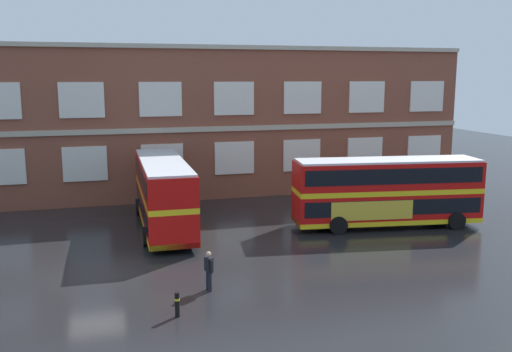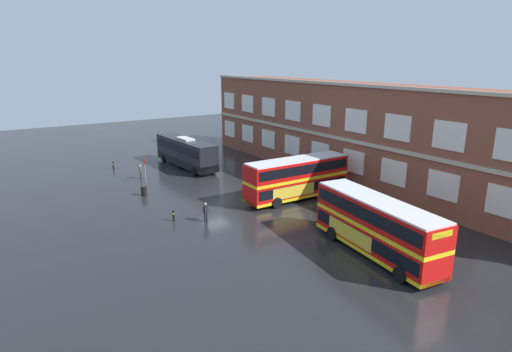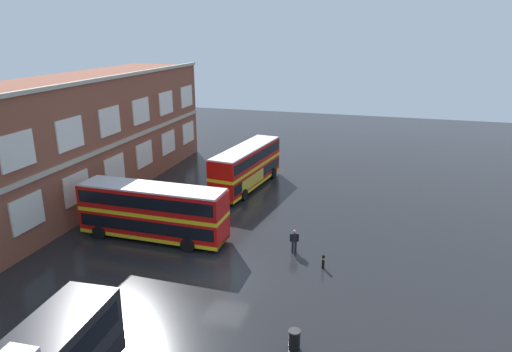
{
  "view_description": "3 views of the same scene",
  "coord_description": "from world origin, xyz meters",
  "px_view_note": "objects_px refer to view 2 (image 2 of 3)",
  "views": [
    {
      "loc": [
        0.46,
        -25.45,
        8.87
      ],
      "look_at": [
        8.46,
        2.92,
        3.63
      ],
      "focal_mm": 39.41,
      "sensor_mm": 36.0,
      "label": 1
    },
    {
      "loc": [
        35.32,
        -18.39,
        13.42
      ],
      "look_at": [
        6.71,
        0.38,
        3.96
      ],
      "focal_mm": 29.72,
      "sensor_mm": 36.0,
      "label": 2
    },
    {
      "loc": [
        -23.5,
        -8.81,
        14.78
      ],
      "look_at": [
        8.59,
        0.52,
        4.01
      ],
      "focal_mm": 31.97,
      "sensor_mm": 36.0,
      "label": 3
    }
  ],
  "objects_px": {
    "touring_coach": "(186,152)",
    "second_passenger": "(141,171)",
    "double_decker_near": "(297,178)",
    "double_decker_middle": "(376,226)",
    "safety_bollard_east": "(174,216)",
    "waiting_passenger": "(206,211)",
    "station_litter_bin": "(144,191)",
    "bus_stand_flag": "(145,168)",
    "safety_bollard_west": "(113,166)"
  },
  "relations": [
    {
      "from": "touring_coach",
      "to": "waiting_passenger",
      "type": "relative_size",
      "value": 7.13
    },
    {
      "from": "station_litter_bin",
      "to": "safety_bollard_west",
      "type": "bearing_deg",
      "value": 178.4
    },
    {
      "from": "station_litter_bin",
      "to": "safety_bollard_east",
      "type": "distance_m",
      "value": 8.23
    },
    {
      "from": "bus_stand_flag",
      "to": "station_litter_bin",
      "type": "relative_size",
      "value": 2.62
    },
    {
      "from": "double_decker_near",
      "to": "second_passenger",
      "type": "bearing_deg",
      "value": -145.54
    },
    {
      "from": "second_passenger",
      "to": "safety_bollard_east",
      "type": "relative_size",
      "value": 1.79
    },
    {
      "from": "touring_coach",
      "to": "bus_stand_flag",
      "type": "distance_m",
      "value": 7.94
    },
    {
      "from": "double_decker_near",
      "to": "station_litter_bin",
      "type": "bearing_deg",
      "value": -126.5
    },
    {
      "from": "bus_stand_flag",
      "to": "safety_bollard_east",
      "type": "relative_size",
      "value": 2.84
    },
    {
      "from": "safety_bollard_east",
      "to": "station_litter_bin",
      "type": "bearing_deg",
      "value": 178.54
    },
    {
      "from": "touring_coach",
      "to": "station_litter_bin",
      "type": "bearing_deg",
      "value": -44.77
    },
    {
      "from": "station_litter_bin",
      "to": "safety_bollard_west",
      "type": "distance_m",
      "value": 12.5
    },
    {
      "from": "double_decker_middle",
      "to": "second_passenger",
      "type": "height_order",
      "value": "double_decker_middle"
    },
    {
      "from": "double_decker_near",
      "to": "bus_stand_flag",
      "type": "xyz_separation_m",
      "value": [
        -13.78,
        -10.67,
        -0.51
      ]
    },
    {
      "from": "double_decker_near",
      "to": "safety_bollard_east",
      "type": "distance_m",
      "value": 12.8
    },
    {
      "from": "touring_coach",
      "to": "double_decker_near",
      "type": "bearing_deg",
      "value": 12.19
    },
    {
      "from": "second_passenger",
      "to": "waiting_passenger",
      "type": "bearing_deg",
      "value": 0.88
    },
    {
      "from": "double_decker_middle",
      "to": "station_litter_bin",
      "type": "distance_m",
      "value": 23.97
    },
    {
      "from": "double_decker_near",
      "to": "safety_bollard_east",
      "type": "relative_size",
      "value": 11.62
    },
    {
      "from": "waiting_passenger",
      "to": "second_passenger",
      "type": "distance_m",
      "value": 16.17
    },
    {
      "from": "double_decker_middle",
      "to": "safety_bollard_east",
      "type": "xyz_separation_m",
      "value": [
        -13.81,
        -9.49,
        -1.66
      ]
    },
    {
      "from": "touring_coach",
      "to": "second_passenger",
      "type": "relative_size",
      "value": 7.13
    },
    {
      "from": "touring_coach",
      "to": "second_passenger",
      "type": "height_order",
      "value": "touring_coach"
    },
    {
      "from": "double_decker_middle",
      "to": "second_passenger",
      "type": "distance_m",
      "value": 29.34
    },
    {
      "from": "touring_coach",
      "to": "safety_bollard_east",
      "type": "height_order",
      "value": "touring_coach"
    },
    {
      "from": "double_decker_middle",
      "to": "touring_coach",
      "type": "xyz_separation_m",
      "value": [
        -30.69,
        -0.7,
        -0.24
      ]
    },
    {
      "from": "bus_stand_flag",
      "to": "safety_bollard_east",
      "type": "xyz_separation_m",
      "value": [
        12.81,
        -1.98,
        -1.14
      ]
    },
    {
      "from": "double_decker_near",
      "to": "bus_stand_flag",
      "type": "bearing_deg",
      "value": -142.26
    },
    {
      "from": "double_decker_near",
      "to": "double_decker_middle",
      "type": "distance_m",
      "value": 13.22
    },
    {
      "from": "station_litter_bin",
      "to": "double_decker_middle",
      "type": "bearing_deg",
      "value": 22.84
    },
    {
      "from": "double_decker_near",
      "to": "waiting_passenger",
      "type": "distance_m",
      "value": 10.49
    },
    {
      "from": "double_decker_middle",
      "to": "safety_bollard_east",
      "type": "distance_m",
      "value": 16.84
    },
    {
      "from": "double_decker_middle",
      "to": "station_litter_bin",
      "type": "relative_size",
      "value": 10.92
    },
    {
      "from": "safety_bollard_west",
      "to": "safety_bollard_east",
      "type": "distance_m",
      "value": 20.73
    },
    {
      "from": "double_decker_middle",
      "to": "second_passenger",
      "type": "relative_size",
      "value": 6.61
    },
    {
      "from": "waiting_passenger",
      "to": "bus_stand_flag",
      "type": "distance_m",
      "value": 14.47
    },
    {
      "from": "waiting_passenger",
      "to": "station_litter_bin",
      "type": "height_order",
      "value": "waiting_passenger"
    },
    {
      "from": "touring_coach",
      "to": "safety_bollard_east",
      "type": "bearing_deg",
      "value": -27.52
    },
    {
      "from": "double_decker_middle",
      "to": "bus_stand_flag",
      "type": "relative_size",
      "value": 4.16
    },
    {
      "from": "double_decker_near",
      "to": "double_decker_middle",
      "type": "height_order",
      "value": "same"
    },
    {
      "from": "touring_coach",
      "to": "safety_bollard_west",
      "type": "height_order",
      "value": "touring_coach"
    },
    {
      "from": "second_passenger",
      "to": "bus_stand_flag",
      "type": "relative_size",
      "value": 0.63
    },
    {
      "from": "touring_coach",
      "to": "safety_bollard_east",
      "type": "distance_m",
      "value": 19.08
    },
    {
      "from": "station_litter_bin",
      "to": "touring_coach",
      "type": "bearing_deg",
      "value": 135.23
    },
    {
      "from": "touring_coach",
      "to": "bus_stand_flag",
      "type": "bearing_deg",
      "value": -59.13
    },
    {
      "from": "double_decker_near",
      "to": "double_decker_middle",
      "type": "xyz_separation_m",
      "value": [
        12.84,
        -3.16,
        0.0
      ]
    },
    {
      "from": "double_decker_near",
      "to": "touring_coach",
      "type": "xyz_separation_m",
      "value": [
        -17.86,
        -3.86,
        -0.24
      ]
    },
    {
      "from": "touring_coach",
      "to": "safety_bollard_west",
      "type": "relative_size",
      "value": 12.76
    },
    {
      "from": "waiting_passenger",
      "to": "safety_bollard_west",
      "type": "relative_size",
      "value": 1.79
    },
    {
      "from": "second_passenger",
      "to": "station_litter_bin",
      "type": "xyz_separation_m",
      "value": [
        6.31,
        -1.8,
        -0.41
      ]
    }
  ]
}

